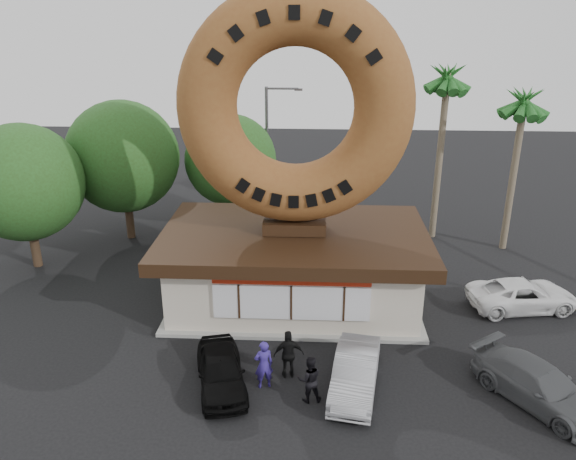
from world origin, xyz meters
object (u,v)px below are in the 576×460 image
(street_lamp, at_px, (270,149))
(person_center, at_px, (309,379))
(car_silver, at_px, (355,372))
(car_grey, at_px, (539,385))
(donut_shop, at_px, (294,264))
(giant_donut, at_px, (295,108))
(person_left, at_px, (264,364))
(car_white, at_px, (523,295))
(person_right, at_px, (289,354))
(car_black, at_px, (221,370))

(street_lamp, bearing_deg, person_center, -81.15)
(car_silver, bearing_deg, car_grey, 5.80)
(street_lamp, relative_size, car_grey, 1.77)
(donut_shop, distance_m, giant_donut, 6.66)
(person_left, xyz_separation_m, car_silver, (3.06, 0.03, -0.22))
(car_silver, height_order, car_white, car_silver)
(giant_donut, distance_m, street_lamp, 10.91)
(person_right, relative_size, car_grey, 0.40)
(car_black, height_order, car_grey, car_grey)
(person_left, bearing_deg, giant_donut, -115.59)
(person_center, xyz_separation_m, person_right, (-0.73, 1.26, 0.08))
(street_lamp, xyz_separation_m, car_grey, (10.01, -16.50, -3.83))
(donut_shop, relative_size, street_lamp, 1.40)
(car_silver, xyz_separation_m, car_grey, (5.88, -0.38, -0.01))
(person_center, height_order, car_black, person_center)
(person_center, bearing_deg, street_lamp, -90.05)
(street_lamp, distance_m, car_white, 15.93)
(street_lamp, height_order, car_white, street_lamp)
(person_center, bearing_deg, donut_shop, -92.51)
(person_right, relative_size, car_black, 0.47)
(car_black, distance_m, car_silver, 4.51)
(car_silver, height_order, car_grey, car_silver)
(person_center, height_order, car_grey, person_center)
(person_right, height_order, car_silver, person_right)
(person_left, distance_m, car_white, 12.11)
(street_lamp, relative_size, car_white, 1.75)
(street_lamp, bearing_deg, car_silver, -75.61)
(person_right, relative_size, car_white, 0.39)
(giant_donut, xyz_separation_m, person_right, (0.02, -5.53, -7.53))
(giant_donut, distance_m, car_silver, 10.15)
(street_lamp, height_order, car_black, street_lamp)
(person_left, xyz_separation_m, car_grey, (8.94, -0.35, -0.23))
(person_left, height_order, person_center, person_left)
(person_left, relative_size, car_silver, 0.44)
(car_black, height_order, car_silver, car_silver)
(donut_shop, xyz_separation_m, car_silver, (2.28, -6.10, -1.11))
(car_grey, bearing_deg, car_black, 142.93)
(donut_shop, xyz_separation_m, car_grey, (8.16, -6.48, -1.11))
(giant_donut, bearing_deg, person_right, -89.75)
(person_center, distance_m, car_grey, 7.41)
(person_center, relative_size, car_grey, 0.36)
(giant_donut, height_order, car_white, giant_donut)
(car_black, height_order, car_white, car_black)
(giant_donut, relative_size, car_white, 2.02)
(person_right, bearing_deg, person_center, 110.44)
(person_right, height_order, car_white, person_right)
(donut_shop, bearing_deg, person_left, -97.26)
(donut_shop, xyz_separation_m, person_left, (-0.78, -6.13, -0.88))
(donut_shop, distance_m, person_left, 6.25)
(donut_shop, xyz_separation_m, giant_donut, (0.00, 0.02, 6.66))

